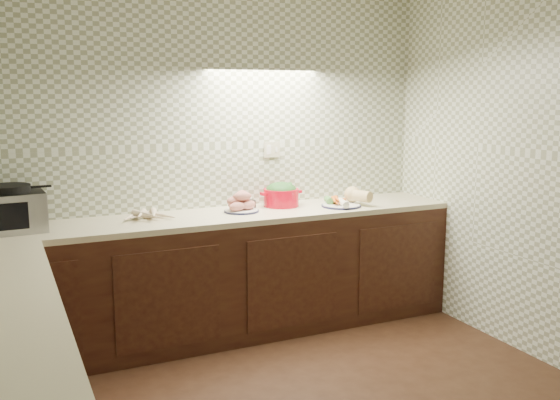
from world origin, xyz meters
name	(u,v)px	position (x,y,z in m)	size (l,w,h in m)	color
room	(318,121)	(0.00, 0.00, 1.63)	(3.60, 3.60, 2.60)	black
counter	(152,329)	(-0.68, 0.68, 0.45)	(3.60, 3.60, 0.90)	black
toaster_oven	(9,210)	(-1.36, 1.54, 1.04)	(0.43, 0.35, 0.29)	black
parsnip_pile	(144,216)	(-0.52, 1.52, 0.93)	(0.36, 0.29, 0.07)	beige
sweet_potato_plate	(241,204)	(0.19, 1.54, 0.96)	(0.26, 0.26, 0.15)	#151638
onion_bowl	(245,202)	(0.27, 1.65, 0.95)	(0.16, 0.16, 0.12)	black
dutch_oven	(281,194)	(0.55, 1.62, 0.99)	(0.33, 0.27, 0.19)	red
veg_plate	(346,199)	(1.03, 1.45, 0.95)	(0.38, 0.37, 0.14)	#151638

